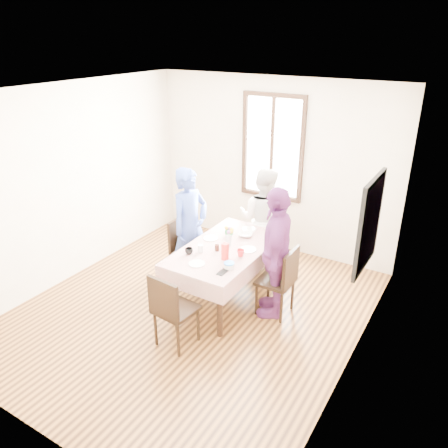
% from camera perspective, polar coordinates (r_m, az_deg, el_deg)
% --- Properties ---
extents(ground, '(4.50, 4.50, 0.00)m').
position_cam_1_polar(ground, '(5.80, -4.16, -11.00)').
color(ground, '#321C0E').
rests_on(ground, ground).
extents(back_wall, '(4.00, 0.00, 4.00)m').
position_cam_1_polar(back_wall, '(6.99, 6.24, 7.43)').
color(back_wall, beige).
rests_on(back_wall, ground).
extents(right_wall, '(0.00, 4.50, 4.50)m').
position_cam_1_polar(right_wall, '(4.39, 17.22, -3.77)').
color(right_wall, beige).
rests_on(right_wall, ground).
extents(window_frame, '(1.02, 0.06, 1.62)m').
position_cam_1_polar(window_frame, '(6.90, 6.28, 9.78)').
color(window_frame, black).
rests_on(window_frame, back_wall).
extents(window_pane, '(0.90, 0.02, 1.50)m').
position_cam_1_polar(window_pane, '(6.91, 6.32, 9.80)').
color(window_pane, white).
rests_on(window_pane, back_wall).
extents(art_poster, '(0.04, 0.76, 0.96)m').
position_cam_1_polar(art_poster, '(4.58, 18.27, 0.03)').
color(art_poster, red).
rests_on(art_poster, right_wall).
extents(dining_table, '(0.82, 1.57, 0.75)m').
position_cam_1_polar(dining_table, '(5.83, 0.26, -6.37)').
color(dining_table, black).
rests_on(dining_table, ground).
extents(tablecloth, '(0.94, 1.69, 0.01)m').
position_cam_1_polar(tablecloth, '(5.65, 0.26, -3.02)').
color(tablecloth, '#530607').
rests_on(tablecloth, dining_table).
extents(chair_left, '(0.44, 0.44, 0.91)m').
position_cam_1_polar(chair_left, '(6.23, -4.46, -3.49)').
color(chair_left, black).
rests_on(chair_left, ground).
extents(chair_right, '(0.42, 0.42, 0.91)m').
position_cam_1_polar(chair_right, '(5.55, 6.65, -7.24)').
color(chair_right, black).
rests_on(chair_right, ground).
extents(chair_far, '(0.44, 0.44, 0.91)m').
position_cam_1_polar(chair_far, '(6.63, 5.06, -1.75)').
color(chair_far, black).
rests_on(chair_far, ground).
extents(chair_near, '(0.46, 0.46, 0.91)m').
position_cam_1_polar(chair_near, '(5.03, -6.19, -10.81)').
color(chair_near, black).
rests_on(chair_near, ground).
extents(person_left, '(0.50, 0.67, 1.66)m').
position_cam_1_polar(person_left, '(6.06, -4.43, -0.36)').
color(person_left, '#354B9B').
rests_on(person_left, ground).
extents(person_far, '(0.82, 0.67, 1.54)m').
position_cam_1_polar(person_far, '(6.49, 5.08, 0.72)').
color(person_far, silver).
rests_on(person_far, ground).
extents(person_right, '(0.72, 1.06, 1.68)m').
position_cam_1_polar(person_right, '(5.37, 6.66, -3.68)').
color(person_right, '#662865').
rests_on(person_right, ground).
extents(mug_black, '(0.11, 0.11, 0.08)m').
position_cam_1_polar(mug_black, '(5.47, -4.53, -3.50)').
color(mug_black, black).
rests_on(mug_black, tablecloth).
extents(mug_flag, '(0.12, 0.12, 0.09)m').
position_cam_1_polar(mug_flag, '(5.40, 2.16, -3.76)').
color(mug_flag, red).
rests_on(mug_flag, tablecloth).
extents(mug_green, '(0.12, 0.12, 0.09)m').
position_cam_1_polar(mug_green, '(5.92, 0.66, -1.14)').
color(mug_green, '#0C7226').
rests_on(mug_green, tablecloth).
extents(serving_bowl, '(0.24, 0.24, 0.05)m').
position_cam_1_polar(serving_bowl, '(5.92, 2.77, -1.41)').
color(serving_bowl, white).
rests_on(serving_bowl, tablecloth).
extents(juice_carton, '(0.07, 0.07, 0.21)m').
position_cam_1_polar(juice_carton, '(5.29, 0.14, -3.59)').
color(juice_carton, red).
rests_on(juice_carton, tablecloth).
extents(butter_tub, '(0.12, 0.12, 0.06)m').
position_cam_1_polar(butter_tub, '(5.15, 0.66, -5.41)').
color(butter_tub, white).
rests_on(butter_tub, tablecloth).
extents(jam_jar, '(0.06, 0.06, 0.08)m').
position_cam_1_polar(jam_jar, '(5.53, -0.92, -3.08)').
color(jam_jar, black).
rests_on(jam_jar, tablecloth).
extents(drinking_glass, '(0.07, 0.07, 0.10)m').
position_cam_1_polar(drinking_glass, '(5.50, -3.05, -3.16)').
color(drinking_glass, silver).
rests_on(drinking_glass, tablecloth).
extents(smartphone, '(0.08, 0.16, 0.01)m').
position_cam_1_polar(smartphone, '(5.07, -0.19, -6.22)').
color(smartphone, black).
rests_on(smartphone, tablecloth).
extents(flower_vase, '(0.07, 0.07, 0.14)m').
position_cam_1_polar(flower_vase, '(5.67, 0.63, -2.07)').
color(flower_vase, silver).
rests_on(flower_vase, tablecloth).
extents(plate_left, '(0.20, 0.20, 0.01)m').
position_cam_1_polar(plate_left, '(5.86, -1.72, -1.85)').
color(plate_left, white).
rests_on(plate_left, tablecloth).
extents(plate_right, '(0.20, 0.20, 0.01)m').
position_cam_1_polar(plate_right, '(5.57, 3.18, -3.29)').
color(plate_right, white).
rests_on(plate_right, tablecloth).
extents(plate_far, '(0.20, 0.20, 0.01)m').
position_cam_1_polar(plate_far, '(6.14, 3.25, -0.65)').
color(plate_far, white).
rests_on(plate_far, tablecloth).
extents(plate_near, '(0.20, 0.20, 0.01)m').
position_cam_1_polar(plate_near, '(5.25, -3.52, -5.12)').
color(plate_near, white).
rests_on(plate_near, tablecloth).
extents(butter_lid, '(0.12, 0.12, 0.01)m').
position_cam_1_polar(butter_lid, '(5.13, 0.66, -5.06)').
color(butter_lid, blue).
rests_on(butter_lid, butter_tub).
extents(flower_bunch, '(0.09, 0.09, 0.10)m').
position_cam_1_polar(flower_bunch, '(5.62, 0.64, -0.99)').
color(flower_bunch, yellow).
rests_on(flower_bunch, flower_vase).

